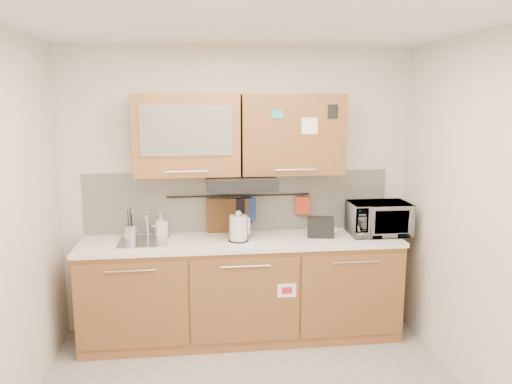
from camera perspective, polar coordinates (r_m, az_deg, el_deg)
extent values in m
plane|color=white|center=(3.10, 0.32, 19.23)|extent=(3.20, 3.20, 0.00)
plane|color=silver|center=(4.63, -2.00, 0.17)|extent=(3.20, 0.00, 3.20)
plane|color=silver|center=(3.72, 25.61, -3.45)|extent=(0.00, 3.00, 3.00)
cube|color=#9D6937|center=(4.58, -1.61, -11.16)|extent=(2.80, 0.60, 0.88)
cube|color=black|center=(4.74, -1.59, -15.55)|extent=(2.80, 0.54, 0.10)
cube|color=brown|center=(4.30, -14.01, -12.54)|extent=(0.91, 0.02, 0.74)
cylinder|color=silver|center=(4.16, -14.25, -8.74)|extent=(0.41, 0.01, 0.01)
cube|color=brown|center=(4.28, -1.22, -12.32)|extent=(0.91, 0.02, 0.74)
cylinder|color=silver|center=(4.14, -1.21, -8.50)|extent=(0.41, 0.01, 0.01)
cube|color=brown|center=(4.46, 11.05, -11.55)|extent=(0.91, 0.02, 0.74)
cylinder|color=silver|center=(4.33, 11.30, -7.87)|extent=(0.41, 0.01, 0.01)
cube|color=white|center=(4.42, -1.63, -5.66)|extent=(2.82, 0.62, 0.04)
cube|color=silver|center=(4.64, -1.98, -1.07)|extent=(2.80, 0.02, 0.56)
cube|color=#9D6937|center=(4.37, -7.91, 6.48)|extent=(0.90, 0.35, 0.70)
cube|color=silver|center=(4.19, -7.97, 6.98)|extent=(0.76, 0.02, 0.42)
cube|color=brown|center=(4.45, 4.09, 6.62)|extent=(0.90, 0.35, 0.70)
cube|color=white|center=(4.30, 6.15, 7.51)|extent=(0.14, 0.00, 0.14)
cube|color=black|center=(4.36, -1.74, 1.14)|extent=(0.60, 0.46, 0.10)
cube|color=silver|center=(4.43, -12.70, -5.66)|extent=(0.42, 0.40, 0.03)
cylinder|color=silver|center=(4.55, -12.32, -3.59)|extent=(0.03, 0.03, 0.24)
cylinder|color=silver|center=(4.45, -12.46, -2.59)|extent=(0.02, 0.18, 0.02)
cylinder|color=black|center=(4.59, -1.95, -0.43)|extent=(1.30, 0.02, 0.02)
cylinder|color=#B9B9BE|center=(4.47, -14.10, -4.56)|extent=(0.15, 0.15, 0.15)
cylinder|color=black|center=(4.46, -14.37, -3.75)|extent=(0.01, 0.01, 0.27)
cylinder|color=black|center=(4.44, -13.96, -4.00)|extent=(0.01, 0.01, 0.24)
cylinder|color=black|center=(4.47, -14.11, -3.59)|extent=(0.01, 0.01, 0.29)
cylinder|color=black|center=(4.44, -14.34, -4.20)|extent=(0.01, 0.01, 0.21)
cylinder|color=silver|center=(4.33, -2.02, -4.17)|extent=(0.20, 0.20, 0.23)
sphere|color=silver|center=(4.30, -2.03, -2.44)|extent=(0.05, 0.05, 0.05)
cube|color=silver|center=(4.37, -0.89, -3.88)|extent=(0.03, 0.04, 0.14)
cylinder|color=black|center=(4.36, -2.01, -5.52)|extent=(0.18, 0.18, 0.01)
cube|color=black|center=(4.50, 7.39, -4.00)|extent=(0.26, 0.18, 0.18)
cube|color=black|center=(4.48, 6.88, -3.01)|extent=(0.08, 0.11, 0.01)
cube|color=black|center=(4.49, 7.95, -3.02)|extent=(0.08, 0.11, 0.01)
imported|color=#999999|center=(4.67, 13.84, -2.96)|extent=(0.54, 0.36, 0.30)
imported|color=#999999|center=(4.56, -10.83, -3.67)|extent=(0.12, 0.13, 0.21)
cube|color=brown|center=(4.62, -3.22, -3.63)|extent=(0.39, 0.04, 0.48)
cube|color=#213F9A|center=(4.61, -0.84, -1.98)|extent=(0.13, 0.08, 0.21)
cube|color=black|center=(4.60, -1.40, -2.13)|extent=(0.15, 0.08, 0.23)
cube|color=red|center=(4.68, 5.33, -1.51)|extent=(0.13, 0.05, 0.16)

